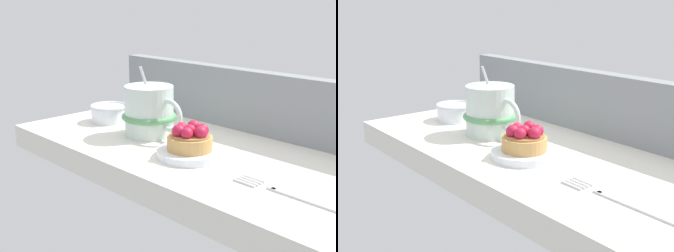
{
  "view_description": "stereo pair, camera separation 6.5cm",
  "coord_description": "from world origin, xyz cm",
  "views": [
    {
      "loc": [
        49.07,
        -53.12,
        23.34
      ],
      "look_at": [
        -3.36,
        -2.89,
        3.26
      ],
      "focal_mm": 49.53,
      "sensor_mm": 36.0,
      "label": 1
    },
    {
      "loc": [
        53.34,
        -48.24,
        23.34
      ],
      "look_at": [
        -3.36,
        -2.89,
        3.26
      ],
      "focal_mm": 49.53,
      "sensor_mm": 36.0,
      "label": 2
    }
  ],
  "objects": [
    {
      "name": "window_rail_back",
      "position": [
        0.0,
        13.86,
        5.53
      ],
      "size": [
        63.8,
        3.05,
        11.07
      ],
      "primitive_type": "cube",
      "color": "gray",
      "rests_on": "ground_plane"
    },
    {
      "name": "dessert_fork",
      "position": [
        22.21,
        -6.23,
        0.3
      ],
      "size": [
        17.44,
        2.46,
        0.6
      ],
      "color": "silver",
      "rests_on": "ground_plane"
    },
    {
      "name": "ground_plane",
      "position": [
        0.0,
        0.0,
        -2.08
      ],
      "size": [
        65.1,
        30.78,
        4.16
      ],
      "primitive_type": "cube",
      "color": "silver"
    },
    {
      "name": "coffee_mug",
      "position": [
        -9.7,
        -1.2,
        4.28
      ],
      "size": [
        12.84,
        9.64,
        12.01
      ],
      "color": "silver",
      "rests_on": "ground_plane"
    },
    {
      "name": "raspberry_tart",
      "position": [
        3.19,
        -4.54,
        2.94
      ],
      "size": [
        6.91,
        6.91,
        4.1
      ],
      "color": "tan",
      "rests_on": "dessert_plate"
    },
    {
      "name": "sugar_bowl",
      "position": [
        -22.23,
        -0.78,
        1.82
      ],
      "size": [
        7.32,
        7.32,
        3.37
      ],
      "color": "silver",
      "rests_on": "ground_plane"
    },
    {
      "name": "dessert_plate",
      "position": [
        3.17,
        -4.57,
        0.55
      ],
      "size": [
        10.11,
        10.11,
        1.18
      ],
      "color": "silver",
      "rests_on": "ground_plane"
    }
  ]
}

